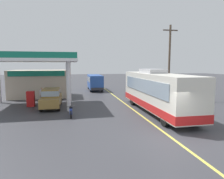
# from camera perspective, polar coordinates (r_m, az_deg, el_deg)

# --- Properties ---
(ground) EXTENTS (120.00, 120.00, 0.00)m
(ground) POSITION_cam_1_polar(r_m,az_deg,el_deg) (29.99, -0.90, -0.67)
(ground) COLOR #38383D
(lane_divider_stripe) EXTENTS (0.16, 50.00, 0.01)m
(lane_divider_stripe) POSITION_cam_1_polar(r_m,az_deg,el_deg) (25.14, 1.14, -2.16)
(lane_divider_stripe) COLOR #D8CC4C
(lane_divider_stripe) RESTS_ON ground
(coach_bus_main) EXTENTS (2.60, 11.04, 3.69)m
(coach_bus_main) POSITION_cam_1_polar(r_m,az_deg,el_deg) (17.29, 12.82, -0.79)
(coach_bus_main) COLOR silver
(coach_bus_main) RESTS_ON ground
(gas_station_roadside) EXTENTS (9.10, 11.95, 5.10)m
(gas_station_roadside) POSITION_cam_1_polar(r_m,az_deg,el_deg) (24.78, -20.79, 3.35)
(gas_station_roadside) COLOR #147259
(gas_station_roadside) RESTS_ON ground
(car_at_pump) EXTENTS (1.70, 4.20, 1.82)m
(car_at_pump) POSITION_cam_1_polar(r_m,az_deg,el_deg) (19.54, -17.13, -2.13)
(car_at_pump) COLOR olive
(car_at_pump) RESTS_ON ground
(minibus_opposing_lane) EXTENTS (2.04, 6.13, 2.44)m
(minibus_opposing_lane) POSITION_cam_1_polar(r_m,az_deg,el_deg) (31.96, -4.97, 2.44)
(minibus_opposing_lane) COLOR #264C9E
(minibus_opposing_lane) RESTS_ON ground
(motorcycle_parked_forecourt) EXTENTS (0.55, 1.80, 0.92)m
(motorcycle_parked_forecourt) POSITION_cam_1_polar(r_m,az_deg,el_deg) (15.94, -11.78, -6.09)
(motorcycle_parked_forecourt) COLOR black
(motorcycle_parked_forecourt) RESTS_ON ground
(pedestrian_near_pump) EXTENTS (0.55, 0.22, 1.66)m
(pedestrian_near_pump) POSITION_cam_1_polar(r_m,az_deg,el_deg) (20.07, -17.77, -2.15)
(pedestrian_near_pump) COLOR #33333F
(pedestrian_near_pump) RESTS_ON ground
(pedestrian_by_shop) EXTENTS (0.55, 0.22, 1.66)m
(pedestrian_by_shop) POSITION_cam_1_polar(r_m,az_deg,el_deg) (22.44, -19.58, -1.29)
(pedestrian_by_shop) COLOR #33333F
(pedestrian_by_shop) RESTS_ON ground
(utility_pole_roadside) EXTENTS (1.80, 0.24, 8.64)m
(utility_pole_roadside) POSITION_cam_1_polar(r_m,az_deg,el_deg) (24.38, 16.24, 7.90)
(utility_pole_roadside) COLOR brown
(utility_pole_roadside) RESTS_ON ground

